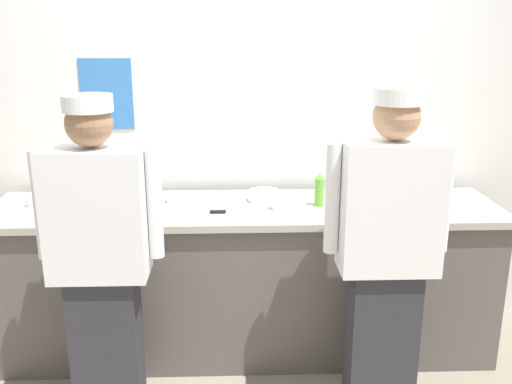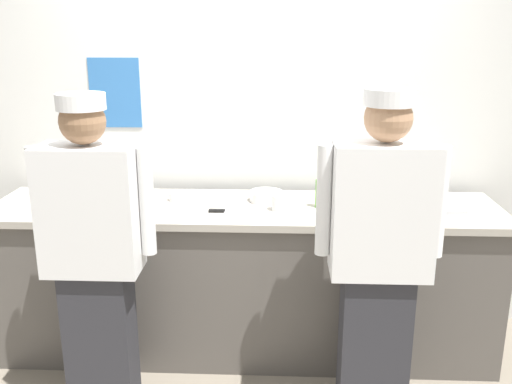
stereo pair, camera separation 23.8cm
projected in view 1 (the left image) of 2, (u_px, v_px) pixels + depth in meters
ground_plane at (246, 381)px, 3.13m from camera, size 9.00×9.00×0.00m
wall_back at (243, 121)px, 3.55m from camera, size 4.56×0.11×2.64m
prep_counter at (245, 278)px, 3.34m from camera, size 2.91×0.67×0.90m
chef_near_left at (100, 257)px, 2.62m from camera, size 0.59×0.24×1.61m
chef_center at (387, 251)px, 2.66m from camera, size 0.59×0.24×1.63m
plate_stack_front at (264, 196)px, 3.31m from camera, size 0.19×0.19×0.06m
mixing_bowl_steel at (104, 197)px, 3.21m from camera, size 0.33×0.33×0.11m
sheet_tray at (408, 202)px, 3.25m from camera, size 0.56×0.42×0.02m
squeeze_bottle_primary at (319, 190)px, 3.20m from camera, size 0.05×0.05×0.20m
ramekin_red_sauce at (46, 212)px, 3.04m from camera, size 0.09×0.09×0.04m
ramekin_yellow_sauce at (175, 198)px, 3.28m from camera, size 0.10×0.10×0.05m
ramekin_green_sauce at (35, 202)px, 3.22m from camera, size 0.10×0.10×0.04m
deli_cup at (280, 202)px, 3.14m from camera, size 0.09×0.09×0.09m
chefs_knife at (231, 212)px, 3.09m from camera, size 0.28×0.03×0.02m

